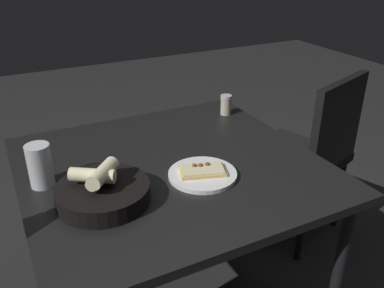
{
  "coord_description": "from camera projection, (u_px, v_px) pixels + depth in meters",
  "views": [
    {
      "loc": [
        -1.13,
        0.5,
        1.41
      ],
      "look_at": [
        -0.02,
        -0.07,
        0.79
      ],
      "focal_mm": 38.51,
      "sensor_mm": 36.0,
      "label": 1
    }
  ],
  "objects": [
    {
      "name": "bread_basket",
      "position": [
        103.0,
        191.0,
        1.19
      ],
      "size": [
        0.27,
        0.27,
        0.12
      ],
      "color": "black",
      "rests_on": "dining_table"
    },
    {
      "name": "dining_table",
      "position": [
        171.0,
        180.0,
        1.44
      ],
      "size": [
        0.94,
        0.99,
        0.72
      ],
      "color": "black",
      "rests_on": "ground"
    },
    {
      "name": "pepper_shaker",
      "position": [
        226.0,
        106.0,
        1.8
      ],
      "size": [
        0.05,
        0.05,
        0.09
      ],
      "color": "#BFB299",
      "rests_on": "dining_table"
    },
    {
      "name": "chair_far",
      "position": [
        309.0,
        149.0,
        2.0
      ],
      "size": [
        0.56,
        0.56,
        0.87
      ],
      "color": "black",
      "rests_on": "ground"
    },
    {
      "name": "pizza_plate",
      "position": [
        203.0,
        173.0,
        1.33
      ],
      "size": [
        0.22,
        0.22,
        0.04
      ],
      "color": "white",
      "rests_on": "dining_table"
    },
    {
      "name": "beer_glass",
      "position": [
        41.0,
        168.0,
        1.26
      ],
      "size": [
        0.07,
        0.07,
        0.14
      ],
      "color": "silver",
      "rests_on": "dining_table"
    }
  ]
}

